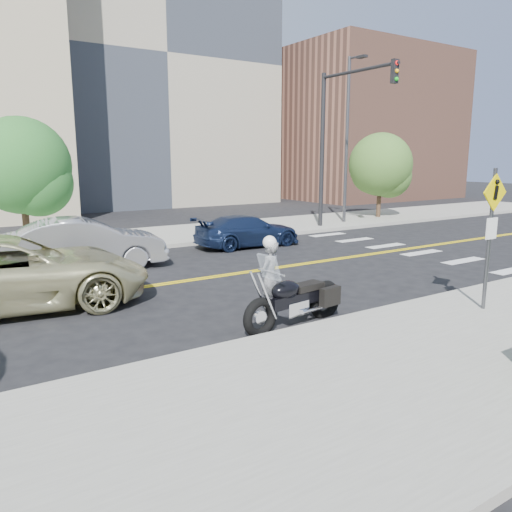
{
  "coord_description": "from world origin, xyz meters",
  "views": [
    {
      "loc": [
        -5.58,
        -12.33,
        3.35
      ],
      "look_at": [
        0.36,
        -3.17,
        1.2
      ],
      "focal_mm": 35.0,
      "sensor_mm": 36.0,
      "label": 1
    }
  ],
  "objects_px": {
    "motorcycle": "(296,288)",
    "motorcyclist": "(269,276)",
    "parked_car_silver": "(84,244)",
    "parked_car_blue": "(248,231)",
    "suv": "(10,273)",
    "pedestrian_sign": "(491,225)"
  },
  "relations": [
    {
      "from": "motorcyclist",
      "to": "pedestrian_sign",
      "type": "bearing_deg",
      "value": 117.49
    },
    {
      "from": "suv",
      "to": "parked_car_silver",
      "type": "xyz_separation_m",
      "value": [
        2.44,
        3.27,
        -0.05
      ]
    },
    {
      "from": "motorcyclist",
      "to": "parked_car_silver",
      "type": "bearing_deg",
      "value": -100.74
    },
    {
      "from": "motorcyclist",
      "to": "motorcycle",
      "type": "distance_m",
      "value": 0.87
    },
    {
      "from": "pedestrian_sign",
      "to": "motorcycle",
      "type": "xyz_separation_m",
      "value": [
        -3.81,
        1.71,
        -1.18
      ]
    },
    {
      "from": "pedestrian_sign",
      "to": "suv",
      "type": "distance_m",
      "value": 10.47
    },
    {
      "from": "motorcycle",
      "to": "parked_car_blue",
      "type": "relative_size",
      "value": 0.61
    },
    {
      "from": "motorcyclist",
      "to": "parked_car_silver",
      "type": "xyz_separation_m",
      "value": [
        -2.19,
        6.73,
        -0.08
      ]
    },
    {
      "from": "pedestrian_sign",
      "to": "parked_car_silver",
      "type": "bearing_deg",
      "value": 123.01
    },
    {
      "from": "parked_car_silver",
      "to": "motorcycle",
      "type": "bearing_deg",
      "value": -155.99
    },
    {
      "from": "pedestrian_sign",
      "to": "parked_car_blue",
      "type": "bearing_deg",
      "value": 88.54
    },
    {
      "from": "motorcyclist",
      "to": "motorcycle",
      "type": "relative_size",
      "value": 0.68
    },
    {
      "from": "motorcyclist",
      "to": "suv",
      "type": "height_order",
      "value": "motorcyclist"
    },
    {
      "from": "motorcycle",
      "to": "suv",
      "type": "relative_size",
      "value": 0.42
    },
    {
      "from": "motorcycle",
      "to": "suv",
      "type": "distance_m",
      "value": 6.37
    },
    {
      "from": "parked_car_silver",
      "to": "parked_car_blue",
      "type": "bearing_deg",
      "value": -75.75
    },
    {
      "from": "motorcyclist",
      "to": "suv",
      "type": "xyz_separation_m",
      "value": [
        -4.63,
        3.46,
        -0.03
      ]
    },
    {
      "from": "motorcycle",
      "to": "parked_car_blue",
      "type": "distance_m",
      "value": 9.27
    },
    {
      "from": "parked_car_silver",
      "to": "motorcyclist",
      "type": "bearing_deg",
      "value": -154.37
    },
    {
      "from": "suv",
      "to": "parked_car_blue",
      "type": "relative_size",
      "value": 1.44
    },
    {
      "from": "motorcyclist",
      "to": "suv",
      "type": "distance_m",
      "value": 5.78
    },
    {
      "from": "motorcycle",
      "to": "motorcyclist",
      "type": "bearing_deg",
      "value": 85.94
    }
  ]
}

